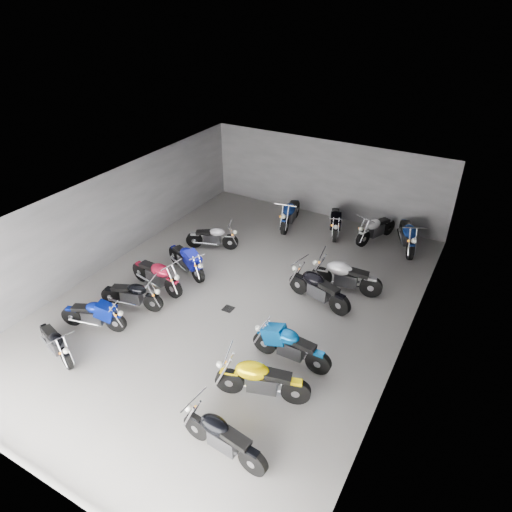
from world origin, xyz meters
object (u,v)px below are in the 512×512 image
Objects in this scene: motorcycle_right_c at (290,346)px; motorcycle_back_e at (376,229)px; drain_grate at (228,309)px; motorcycle_left_a at (55,342)px; motorcycle_left_e at (186,260)px; motorcycle_left_f at (213,237)px; motorcycle_back_d at (335,221)px; motorcycle_left_d at (157,275)px; motorcycle_right_f at (345,276)px; motorcycle_back_c at (290,213)px; motorcycle_left_b at (94,315)px; motorcycle_right_b at (261,380)px; motorcycle_left_c at (132,295)px; motorcycle_back_f at (407,235)px; motorcycle_right_a at (222,437)px.

motorcycle_right_c is 1.08× the size of motorcycle_back_e.
motorcycle_left_a is at bearing -126.33° from drain_grate.
motorcycle_left_e reaches higher than motorcycle_left_f.
motorcycle_left_d is at bearing 39.71° from motorcycle_back_d.
motorcycle_left_f is (0.40, 6.71, 0.02)m from motorcycle_left_a.
motorcycle_back_c is (-3.48, 3.26, 0.00)m from motorcycle_right_f.
motorcycle_back_d is at bearing 110.54° from motorcycle_left_f.
motorcycle_left_b is at bearing -163.34° from motorcycle_left_a.
drain_grate is 0.15× the size of motorcycle_left_d.
motorcycle_left_a is 0.90× the size of motorcycle_back_e.
motorcycle_right_b is 1.02× the size of motorcycle_right_c.
motorcycle_right_c is 0.95× the size of motorcycle_back_c.
motorcycle_left_a is at bearing 130.13° from motorcycle_right_f.
motorcycle_left_a is 0.83× the size of motorcycle_right_c.
drain_grate is 0.14× the size of motorcycle_right_f.
motorcycle_back_e is at bearing -18.22° from motorcycle_right_b.
motorcycle_right_c is 7.72m from motorcycle_back_c.
motorcycle_left_c reaches higher than motorcycle_left_f.
motorcycle_back_f reaches higher than motorcycle_right_b.
motorcycle_left_b is at bearing 105.47° from motorcycle_right_c.
motorcycle_left_c is 0.85× the size of motorcycle_back_c.
motorcycle_back_c reaches higher than motorcycle_right_c.
motorcycle_left_b is (-2.82, -2.58, 0.47)m from drain_grate.
motorcycle_left_a is 5.41m from motorcycle_right_a.
motorcycle_left_e is 7.12m from motorcycle_right_a.
motorcycle_right_b is at bearing 168.29° from motorcycle_right_f.
motorcycle_left_e is at bearing 66.52° from motorcycle_right_c.
motorcycle_right_a reaches higher than motorcycle_left_f.
motorcycle_back_f reaches higher than motorcycle_back_c.
motorcycle_left_d is 1.20× the size of motorcycle_left_f.
motorcycle_right_a is at bearing 104.75° from motorcycle_left_a.
motorcycle_left_f is at bearing -173.06° from motorcycle_left_d.
drain_grate is 0.16× the size of motorcycle_left_e.
motorcycle_right_a reaches higher than motorcycle_left_a.
motorcycle_back_e is (4.88, 5.31, -0.00)m from motorcycle_left_e.
motorcycle_back_e reaches higher than motorcycle_left_c.
motorcycle_back_e is (0.04, 10.54, 0.00)m from motorcycle_right_a.
motorcycle_left_f is (0.08, 3.03, -0.06)m from motorcycle_left_d.
motorcycle_left_b is at bearing 30.78° from motorcycle_back_f.
motorcycle_left_d is 1.25m from motorcycle_left_e.
motorcycle_left_a is at bearing -26.84° from motorcycle_left_f.
motorcycle_right_c is 1.07× the size of motorcycle_back_d.
motorcycle_left_e reaches higher than motorcycle_left_c.
motorcycle_right_f is (0.14, 3.70, 0.03)m from motorcycle_right_c.
motorcycle_left_f is 6.37m from motorcycle_right_c.
motorcycle_right_c is (5.11, 0.26, 0.04)m from motorcycle_left_c.
motorcycle_right_c is at bearing 89.16° from motorcycle_left_e.
motorcycle_left_d is at bearing 23.27° from motorcycle_back_f.
motorcycle_left_c is 0.86× the size of motorcycle_right_f.
motorcycle_right_c is 7.42m from motorcycle_back_e.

